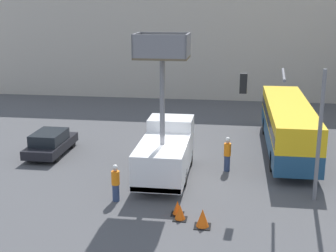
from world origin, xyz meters
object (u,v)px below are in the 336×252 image
Objects in this scene: utility_truck at (166,148)px; traffic_light_pole at (292,112)px; traffic_cone_near_truck at (203,218)px; traffic_cone_mid_road at (180,213)px; road_worker_near_truck at (116,183)px; city_bus at (288,123)px; road_worker_directing at (227,154)px; traffic_cone_far_side at (177,208)px; parked_car_curbside at (50,143)px.

utility_truck is 6.74m from traffic_light_pole.
traffic_cone_near_truck is 1.12m from traffic_cone_mid_road.
traffic_cone_near_truck is at bearing -28.24° from traffic_cone_mid_road.
city_bus is at bearing -35.04° from road_worker_near_truck.
city_bus is 6.25× the size of road_worker_directing.
road_worker_near_truck is (-8.47, -8.66, -0.92)m from city_bus.
city_bus is at bearing 84.61° from traffic_light_pole.
traffic_light_pole is 6.73m from traffic_cone_mid_road.
utility_truck reaches higher than traffic_light_pole.
road_worker_near_truck is at bearing 154.82° from traffic_cone_mid_road.
traffic_light_pole is at bearing -16.57° from utility_truck.
traffic_cone_far_side is (-5.49, -9.66, -1.50)m from city_bus.
traffic_cone_far_side is at bearing -75.02° from utility_truck.
traffic_cone_near_truck is at bearing -106.60° from road_worker_near_truck.
utility_truck reaches higher than road_worker_near_truck.
utility_truck is 0.63× the size of city_bus.
traffic_cone_far_side is (-0.16, 0.47, -0.02)m from traffic_cone_mid_road.
traffic_light_pole reaches higher than road_worker_directing.
road_worker_near_truck is 2.28× the size of traffic_cone_near_truck.
traffic_cone_mid_road is 1.07× the size of traffic_cone_far_side.
parked_car_curbside is (-8.51, 7.03, 0.44)m from traffic_cone_far_side.
traffic_cone_near_truck is (-3.67, -3.55, -3.75)m from traffic_light_pole.
utility_truck reaches higher than city_bus.
traffic_cone_mid_road is (3.14, -1.47, -0.56)m from road_worker_near_truck.
traffic_cone_mid_road is (-1.82, -6.17, -0.65)m from road_worker_directing.
road_worker_directing is 6.46m from traffic_cone_mid_road.
road_worker_near_truck is (-7.79, -1.55, -3.24)m from traffic_light_pole.
utility_truck is at bearing 148.57° from road_worker_directing.
road_worker_near_truck is 3.51m from traffic_cone_mid_road.
traffic_light_pole is 3.19× the size of road_worker_directing.
parked_car_curbside is (-10.50, 1.33, -0.23)m from road_worker_directing.
traffic_cone_far_side is 0.14× the size of parked_car_curbside.
road_worker_directing is at bearing -7.24° from parked_car_curbside.
traffic_cone_near_truck is at bearing -66.58° from utility_truck.
traffic_light_pole is 9.13× the size of traffic_cone_mid_road.
road_worker_near_truck reaches higher than parked_car_curbside.
traffic_light_pole is 6.66m from traffic_cone_far_side.
road_worker_directing is (4.96, 4.69, 0.08)m from road_worker_near_truck.
road_worker_near_truck is at bearing 133.60° from city_bus.
traffic_cone_near_truck is (4.12, -2.00, -0.51)m from road_worker_near_truck.
utility_truck reaches higher than parked_car_curbside.
traffic_cone_far_side is at bearing 109.42° from traffic_cone_mid_road.
traffic_cone_near_truck reaches higher than traffic_cone_mid_road.
city_bus is 1.96× the size of traffic_light_pole.
parked_car_curbside is (-5.54, 6.03, -0.14)m from road_worker_near_truck.
utility_truck is 12.05× the size of traffic_cone_far_side.
road_worker_directing is 6.77m from traffic_cone_near_truck.
city_bus is 15.36× the size of traffic_cone_near_truck.
road_worker_directing reaches higher than traffic_cone_near_truck.
city_bus reaches higher than parked_car_curbside.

